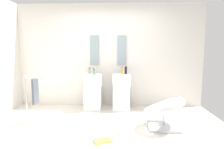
{
  "coord_description": "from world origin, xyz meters",
  "views": [
    {
      "loc": [
        0.32,
        -3.22,
        1.43
      ],
      "look_at": [
        0.15,
        0.55,
        0.95
      ],
      "focal_mm": 30.23,
      "sensor_mm": 36.0,
      "label": 1
    }
  ],
  "objects_px": {
    "pedestal_sink_right": "(121,91)",
    "soap_bottle_green": "(94,72)",
    "lounge_chair": "(164,110)",
    "soap_bottle_grey": "(90,71)",
    "towel_rack": "(34,92)",
    "soap_bottle_amber": "(122,71)",
    "soap_bottle_black": "(126,70)",
    "coffee_mug": "(121,132)",
    "pedestal_sink_left": "(93,91)",
    "magazine_ochre": "(103,141)",
    "soap_bottle_white": "(93,71)"
  },
  "relations": [
    {
      "from": "pedestal_sink_right",
      "to": "soap_bottle_green",
      "type": "relative_size",
      "value": 7.8
    },
    {
      "from": "lounge_chair",
      "to": "soap_bottle_grey",
      "type": "height_order",
      "value": "soap_bottle_grey"
    },
    {
      "from": "towel_rack",
      "to": "soap_bottle_amber",
      "type": "xyz_separation_m",
      "value": [
        1.72,
        0.85,
        0.33
      ]
    },
    {
      "from": "soap_bottle_amber",
      "to": "soap_bottle_green",
      "type": "xyz_separation_m",
      "value": [
        -0.65,
        -0.02,
        -0.04
      ]
    },
    {
      "from": "pedestal_sink_right",
      "to": "soap_bottle_green",
      "type": "xyz_separation_m",
      "value": [
        -0.64,
        -0.14,
        0.47
      ]
    },
    {
      "from": "soap_bottle_black",
      "to": "coffee_mug",
      "type": "bearing_deg",
      "value": -94.2
    },
    {
      "from": "pedestal_sink_right",
      "to": "soap_bottle_grey",
      "type": "relative_size",
      "value": 6.47
    },
    {
      "from": "pedestal_sink_left",
      "to": "magazine_ochre",
      "type": "xyz_separation_m",
      "value": [
        0.39,
        -1.69,
        -0.43
      ]
    },
    {
      "from": "towel_rack",
      "to": "coffee_mug",
      "type": "height_order",
      "value": "towel_rack"
    },
    {
      "from": "pedestal_sink_left",
      "to": "soap_bottle_grey",
      "type": "bearing_deg",
      "value": 145.05
    },
    {
      "from": "pedestal_sink_left",
      "to": "towel_rack",
      "type": "height_order",
      "value": "pedestal_sink_left"
    },
    {
      "from": "pedestal_sink_right",
      "to": "coffee_mug",
      "type": "bearing_deg",
      "value": -90.26
    },
    {
      "from": "magazine_ochre",
      "to": "soap_bottle_amber",
      "type": "height_order",
      "value": "soap_bottle_amber"
    },
    {
      "from": "soap_bottle_amber",
      "to": "soap_bottle_green",
      "type": "distance_m",
      "value": 0.65
    },
    {
      "from": "magazine_ochre",
      "to": "pedestal_sink_right",
      "type": "bearing_deg",
      "value": 55.18
    },
    {
      "from": "coffee_mug",
      "to": "pedestal_sink_right",
      "type": "bearing_deg",
      "value": 89.74
    },
    {
      "from": "soap_bottle_black",
      "to": "soap_bottle_white",
      "type": "bearing_deg",
      "value": 176.26
    },
    {
      "from": "pedestal_sink_left",
      "to": "soap_bottle_grey",
      "type": "relative_size",
      "value": 6.47
    },
    {
      "from": "soap_bottle_white",
      "to": "soap_bottle_amber",
      "type": "height_order",
      "value": "soap_bottle_amber"
    },
    {
      "from": "soap_bottle_white",
      "to": "coffee_mug",
      "type": "bearing_deg",
      "value": -66.46
    },
    {
      "from": "coffee_mug",
      "to": "soap_bottle_white",
      "type": "xyz_separation_m",
      "value": [
        -0.69,
        1.58,
        0.86
      ]
    },
    {
      "from": "lounge_chair",
      "to": "soap_bottle_amber",
      "type": "height_order",
      "value": "soap_bottle_amber"
    },
    {
      "from": "coffee_mug",
      "to": "soap_bottle_white",
      "type": "distance_m",
      "value": 1.93
    },
    {
      "from": "pedestal_sink_right",
      "to": "magazine_ochre",
      "type": "xyz_separation_m",
      "value": [
        -0.3,
        -1.69,
        -0.43
      ]
    },
    {
      "from": "lounge_chair",
      "to": "soap_bottle_amber",
      "type": "distance_m",
      "value": 1.38
    },
    {
      "from": "soap_bottle_grey",
      "to": "coffee_mug",
      "type": "bearing_deg",
      "value": -62.82
    },
    {
      "from": "soap_bottle_black",
      "to": "soap_bottle_grey",
      "type": "xyz_separation_m",
      "value": [
        -0.88,
        -0.02,
        -0.02
      ]
    },
    {
      "from": "soap_bottle_green",
      "to": "pedestal_sink_right",
      "type": "bearing_deg",
      "value": 12.69
    },
    {
      "from": "magazine_ochre",
      "to": "soap_bottle_green",
      "type": "relative_size",
      "value": 2.27
    },
    {
      "from": "lounge_chair",
      "to": "magazine_ochre",
      "type": "height_order",
      "value": "lounge_chair"
    },
    {
      "from": "pedestal_sink_right",
      "to": "soap_bottle_amber",
      "type": "xyz_separation_m",
      "value": [
        0.02,
        -0.13,
        0.5
      ]
    },
    {
      "from": "soap_bottle_white",
      "to": "soap_bottle_green",
      "type": "height_order",
      "value": "soap_bottle_white"
    },
    {
      "from": "coffee_mug",
      "to": "soap_bottle_black",
      "type": "bearing_deg",
      "value": 85.8
    },
    {
      "from": "soap_bottle_grey",
      "to": "pedestal_sink_right",
      "type": "bearing_deg",
      "value": -4.48
    },
    {
      "from": "towel_rack",
      "to": "pedestal_sink_right",
      "type": "bearing_deg",
      "value": 29.84
    },
    {
      "from": "soap_bottle_white",
      "to": "soap_bottle_amber",
      "type": "relative_size",
      "value": 0.66
    },
    {
      "from": "pedestal_sink_right",
      "to": "magazine_ochre",
      "type": "relative_size",
      "value": 3.44
    },
    {
      "from": "lounge_chair",
      "to": "coffee_mug",
      "type": "xyz_separation_m",
      "value": [
        -0.78,
        -0.34,
        -0.29
      ]
    },
    {
      "from": "soap_bottle_grey",
      "to": "soap_bottle_green",
      "type": "relative_size",
      "value": 1.21
    },
    {
      "from": "lounge_chair",
      "to": "soap_bottle_white",
      "type": "bearing_deg",
      "value": 139.69
    },
    {
      "from": "soap_bottle_grey",
      "to": "soap_bottle_green",
      "type": "bearing_deg",
      "value": -55.37
    },
    {
      "from": "pedestal_sink_left",
      "to": "soap_bottle_amber",
      "type": "height_order",
      "value": "soap_bottle_amber"
    },
    {
      "from": "soap_bottle_amber",
      "to": "towel_rack",
      "type": "bearing_deg",
      "value": -153.71
    },
    {
      "from": "pedestal_sink_left",
      "to": "coffee_mug",
      "type": "height_order",
      "value": "pedestal_sink_left"
    },
    {
      "from": "soap_bottle_green",
      "to": "soap_bottle_black",
      "type": "bearing_deg",
      "value": 17.01
    },
    {
      "from": "lounge_chair",
      "to": "coffee_mug",
      "type": "height_order",
      "value": "lounge_chair"
    },
    {
      "from": "pedestal_sink_left",
      "to": "soap_bottle_white",
      "type": "bearing_deg",
      "value": 91.22
    },
    {
      "from": "towel_rack",
      "to": "magazine_ochre",
      "type": "relative_size",
      "value": 3.37
    },
    {
      "from": "pedestal_sink_left",
      "to": "soap_bottle_black",
      "type": "bearing_deg",
      "value": 6.0
    },
    {
      "from": "coffee_mug",
      "to": "soap_bottle_amber",
      "type": "xyz_separation_m",
      "value": [
        0.02,
        1.31,
        0.9
      ]
    }
  ]
}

